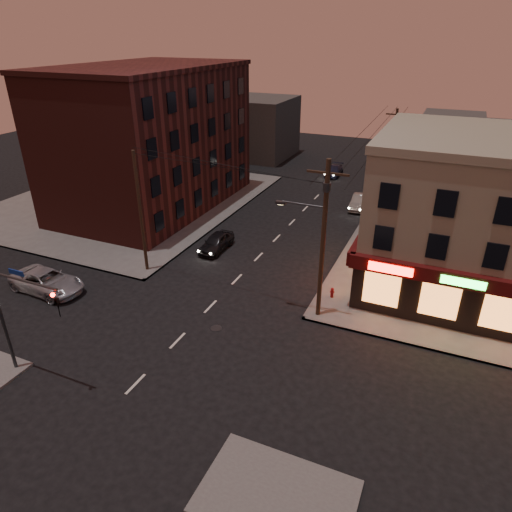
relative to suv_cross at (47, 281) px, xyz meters
The scene contains 17 objects.
ground 11.43m from the suv_cross, ahead, with size 120.00×120.00×0.00m, color black.
sidewalk_ne 34.30m from the suv_cross, 31.18° to the left, with size 24.00×28.00×0.15m, color #514F4C.
sidewalk_nw 18.98m from the suv_cross, 110.57° to the left, with size 24.00×28.00×0.15m, color #514F4C.
pizza_building 30.21m from the suv_cross, 24.08° to the left, with size 15.85×12.85×10.50m.
brick_apartment 18.97m from the suv_cross, 100.11° to the left, with size 12.00×20.00×13.00m, color #481B17.
bg_building_ne_a 44.72m from the suv_cross, 55.42° to the left, with size 10.00×12.00×7.00m, color #3F3D3A.
bg_building_nw 40.92m from the suv_cross, 92.34° to the left, with size 9.00×10.00×8.00m, color #3F3D3A.
bg_building_ne_b 55.91m from the suv_cross, 65.31° to the left, with size 8.00×8.00×6.00m, color #3F3D3A.
utility_pole_main 19.25m from the suv_cross, 14.19° to the left, with size 4.20×0.44×10.00m.
utility_pole_far 35.91m from the suv_cross, 59.47° to the left, with size 0.26×0.26×9.00m, color #382619.
utility_pole_west 7.96m from the suv_cross, 49.20° to the left, with size 0.24×0.24×9.00m, color #382619.
traffic_signal 9.58m from the suv_cross, 49.89° to the right, with size 4.49×0.32×6.47m.
suv_cross is the anchor object (origin of this frame).
sedan_near 13.04m from the suv_cross, 54.15° to the left, with size 1.65×4.09×1.39m, color black.
sedan_mid 29.89m from the suv_cross, 56.88° to the left, with size 1.47×4.22×1.39m, color gray.
sedan_far 37.04m from the suv_cross, 72.86° to the left, with size 1.71×4.19×1.22m, color #181C31.
fire_hydrant 19.66m from the suv_cross, 20.57° to the left, with size 0.32×0.32×0.72m.
Camera 1 is at (12.97, -18.06, 16.42)m, focal length 32.00 mm.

